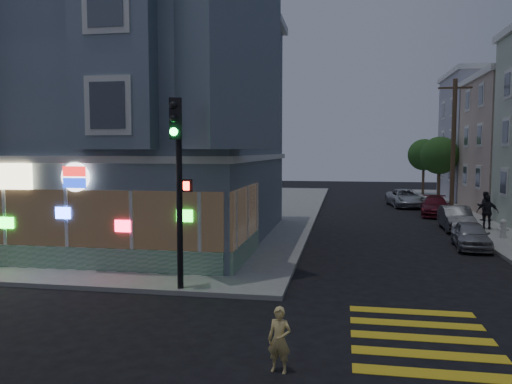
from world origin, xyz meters
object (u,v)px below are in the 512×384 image
(parked_car_b, at_px, (456,218))
(traffic_signal, at_px, (178,161))
(parked_car_d, at_px, (405,198))
(street_tree_near, at_px, (440,156))
(fire_hydrant, at_px, (503,228))
(running_child, at_px, (279,340))
(pedestrian_b, at_px, (488,212))
(parked_car_a, at_px, (471,235))
(parked_car_c, at_px, (435,206))
(pedestrian_a, at_px, (485,206))
(utility_pole, at_px, (453,144))
(street_tree_far, at_px, (424,155))

(parked_car_b, bearing_deg, traffic_signal, -126.01)
(parked_car_d, bearing_deg, street_tree_near, 31.44)
(street_tree_near, height_order, fire_hydrant, street_tree_near)
(running_child, distance_m, parked_car_d, 30.90)
(parked_car_b, distance_m, parked_car_d, 11.50)
(parked_car_b, height_order, fire_hydrant, parked_car_b)
(pedestrian_b, xyz_separation_m, parked_car_a, (-1.99, -4.97, -0.47))
(running_child, xyz_separation_m, parked_car_c, (7.18, 25.13, -0.01))
(parked_car_a, distance_m, fire_hydrant, 3.05)
(pedestrian_a, xyz_separation_m, pedestrian_b, (-0.77, -3.52, 0.05))
(running_child, height_order, parked_car_a, running_child)
(pedestrian_a, bearing_deg, parked_car_c, -44.38)
(street_tree_near, xyz_separation_m, parked_car_a, (-1.96, -18.85, -3.34))
(utility_pole, relative_size, traffic_signal, 1.58)
(running_child, bearing_deg, parked_car_d, 90.75)
(utility_pole, distance_m, parked_car_b, 8.79)
(street_tree_far, xyz_separation_m, pedestrian_b, (0.03, -21.88, -2.87))
(parked_car_a, distance_m, traffic_signal, 14.13)
(fire_hydrant, bearing_deg, parked_car_c, 99.71)
(running_child, height_order, traffic_signal, traffic_signal)
(pedestrian_a, height_order, parked_car_b, pedestrian_a)
(pedestrian_a, relative_size, parked_car_b, 0.44)
(parked_car_b, xyz_separation_m, parked_car_c, (-0.02, 6.22, -0.02))
(street_tree_near, relative_size, street_tree_far, 1.00)
(parked_car_b, xyz_separation_m, fire_hydrant, (1.54, -2.91, -0.03))
(street_tree_far, bearing_deg, parked_car_a, -94.19)
(street_tree_near, bearing_deg, pedestrian_a, -85.58)
(parked_car_d, xyz_separation_m, traffic_signal, (-9.51, -25.62, 3.32))
(running_child, bearing_deg, fire_hydrant, 73.08)
(pedestrian_a, distance_m, traffic_signal, 22.06)
(parked_car_c, bearing_deg, pedestrian_b, -68.75)
(pedestrian_b, bearing_deg, street_tree_near, -74.76)
(street_tree_near, height_order, running_child, street_tree_near)
(fire_hydrant, bearing_deg, traffic_signal, -137.60)
(running_child, distance_m, parked_car_a, 15.27)
(street_tree_near, xyz_separation_m, parked_car_b, (-1.50, -13.65, -3.28))
(street_tree_far, distance_m, parked_car_a, 27.13)
(utility_pole, bearing_deg, parked_car_a, -97.82)
(traffic_signal, bearing_deg, street_tree_near, 48.10)
(pedestrian_b, distance_m, traffic_signal, 18.87)
(parked_car_a, relative_size, fire_hydrant, 3.90)
(pedestrian_b, distance_m, fire_hydrant, 2.71)
(pedestrian_b, bearing_deg, parked_car_b, 6.49)
(utility_pole, xyz_separation_m, parked_car_d, (-2.61, 3.78, -4.12))
(street_tree_far, height_order, pedestrian_b, street_tree_far)
(pedestrian_a, distance_m, parked_car_d, 8.91)
(street_tree_far, distance_m, parked_car_b, 21.95)
(parked_car_a, bearing_deg, pedestrian_a, 76.00)
(utility_pole, bearing_deg, pedestrian_b, -88.35)
(street_tree_near, relative_size, parked_car_b, 1.33)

